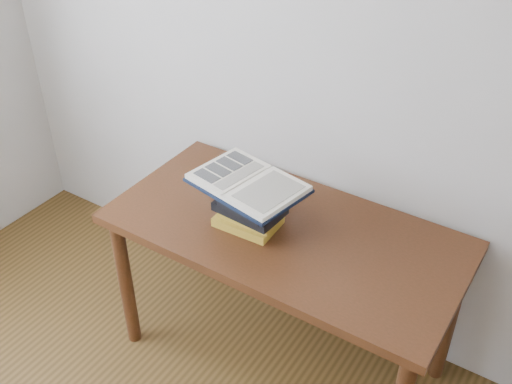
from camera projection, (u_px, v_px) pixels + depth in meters
The scene contains 3 objects.
desk at pixel (284, 248), 2.32m from camera, with size 1.35×0.68×0.72m.
book_stack at pixel (251, 206), 2.23m from camera, with size 0.26×0.20×0.18m.
open_book at pixel (248, 183), 2.16m from camera, with size 0.44×0.34×0.03m.
Camera 1 is at (0.91, -0.16, 2.14)m, focal length 42.00 mm.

